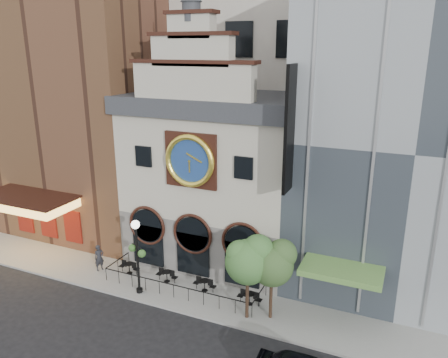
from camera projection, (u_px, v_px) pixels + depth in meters
ground at (164, 309)px, 26.85m from camera, size 120.00×120.00×0.00m
sidewalk at (184, 289)px, 29.01m from camera, size 44.00×5.00×0.15m
clock_building at (217, 173)px, 31.75m from camera, size 12.60×8.78×18.65m
theater_building at (88, 82)px, 36.92m from camera, size 14.00×15.60×25.00m
retail_building at (417, 135)px, 27.61m from camera, size 14.00×14.40×20.00m
cafe_railing at (184, 282)px, 28.86m from camera, size 10.60×2.60×0.90m
bistro_0 at (129, 267)px, 30.69m from camera, size 1.58×0.68×0.90m
bistro_1 at (167, 275)px, 29.60m from camera, size 1.58×0.68×0.90m
bistro_2 at (205, 284)px, 28.48m from camera, size 1.58×0.68×0.90m
bistro_3 at (250, 298)px, 26.99m from camera, size 1.58×0.68×0.90m
pedestrian at (99, 258)px, 31.01m from camera, size 0.72×0.83×1.92m
lamppost at (137, 249)px, 27.55m from camera, size 1.52×0.95×5.03m
tree_left at (273, 262)px, 24.77m from camera, size 2.58×2.48×4.96m
tree_right at (249, 258)px, 24.74m from camera, size 2.72×2.61×5.23m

